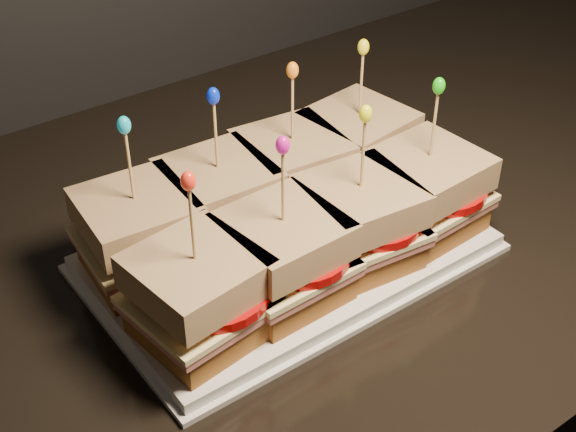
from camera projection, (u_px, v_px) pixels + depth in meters
granite_slab at (193, 270)px, 0.82m from camera, size 2.54×0.72×0.04m
platter at (288, 253)px, 0.80m from camera, size 0.37×0.23×0.02m
platter_rim at (288, 258)px, 0.80m from camera, size 0.39×0.24×0.01m
sandwich_0_bread_bot at (142, 259)px, 0.76m from camera, size 0.10×0.10×0.03m
sandwich_0_ham at (140, 244)px, 0.75m from camera, size 0.11×0.11×0.01m
sandwich_0_cheese at (140, 238)px, 0.74m from camera, size 0.12×0.11×0.01m
sandwich_0_tomato at (153, 230)px, 0.74m from camera, size 0.10×0.10×0.01m
sandwich_0_bread_top at (136, 213)px, 0.73m from camera, size 0.11×0.11×0.03m
sandwich_0_pick at (130, 170)px, 0.70m from camera, size 0.00×0.00×0.09m
sandwich_0_frill at (124, 125)px, 0.67m from camera, size 0.01×0.01×0.02m
sandwich_1_bread_bot at (221, 225)px, 0.80m from camera, size 0.10×0.10×0.03m
sandwich_1_ham at (220, 211)px, 0.79m from camera, size 0.11×0.11×0.01m
sandwich_1_cheese at (220, 206)px, 0.79m from camera, size 0.11×0.11×0.01m
sandwich_1_tomato at (233, 198)px, 0.78m from camera, size 0.10×0.10×0.01m
sandwich_1_bread_top at (218, 181)px, 0.77m from camera, size 0.10×0.10×0.03m
sandwich_1_pick at (216, 139)px, 0.74m from camera, size 0.00×0.00×0.09m
sandwich_1_frill at (213, 96)px, 0.72m from camera, size 0.01×0.01×0.02m
sandwich_2_bread_bot at (292, 196)px, 0.84m from camera, size 0.11×0.11×0.03m
sandwich_2_ham at (292, 182)px, 0.83m from camera, size 0.12×0.11×0.01m
sandwich_2_cheese at (292, 176)px, 0.83m from camera, size 0.12×0.12×0.01m
sandwich_2_tomato at (305, 169)px, 0.83m from camera, size 0.10×0.10×0.01m
sandwich_2_bread_top at (292, 153)px, 0.81m from camera, size 0.11×0.11×0.03m
sandwich_2_pick at (292, 112)px, 0.79m from camera, size 0.00×0.00×0.09m
sandwich_2_frill at (292, 70)px, 0.76m from camera, size 0.01×0.01×0.02m
sandwich_3_bread_bot at (356, 169)px, 0.89m from camera, size 0.11×0.11×0.03m
sandwich_3_ham at (357, 155)px, 0.88m from camera, size 0.12×0.11×0.01m
sandwich_3_cheese at (357, 150)px, 0.87m from camera, size 0.12×0.12×0.01m
sandwich_3_tomato at (370, 143)px, 0.87m from camera, size 0.10×0.10×0.01m
sandwich_3_bread_top at (359, 127)px, 0.85m from camera, size 0.11×0.11×0.03m
sandwich_3_pick at (361, 88)px, 0.83m from camera, size 0.00×0.00×0.09m
sandwich_3_frill at (363, 47)px, 0.80m from camera, size 0.01×0.01×0.02m
sandwich_4_bread_bot at (201, 321)px, 0.69m from camera, size 0.11×0.11×0.03m
sandwich_4_ham at (199, 306)px, 0.68m from camera, size 0.12×0.11×0.01m
sandwich_4_cheese at (199, 300)px, 0.68m from camera, size 0.12×0.12×0.01m
sandwich_4_tomato at (214, 291)px, 0.67m from camera, size 0.10×0.10×0.01m
sandwich_4_bread_top at (196, 274)px, 0.66m from camera, size 0.11×0.11×0.03m
sandwich_4_pick at (192, 229)px, 0.63m from camera, size 0.00×0.00×0.09m
sandwich_4_frill at (188, 181)px, 0.61m from camera, size 0.01×0.01×0.02m
sandwich_5_bread_bot at (283, 281)px, 0.73m from camera, size 0.10×0.10×0.03m
sandwich_5_ham at (283, 267)px, 0.72m from camera, size 0.11×0.10×0.01m
sandwich_5_cheese at (283, 260)px, 0.72m from camera, size 0.11×0.11×0.01m
sandwich_5_tomato at (298, 252)px, 0.72m from camera, size 0.10×0.10×0.01m
sandwich_5_bread_top at (283, 235)px, 0.70m from camera, size 0.10×0.10×0.03m
sandwich_5_pick at (283, 191)px, 0.67m from camera, size 0.00×0.00×0.09m
sandwich_5_frill at (283, 145)px, 0.65m from camera, size 0.01×0.01×0.02m
sandwich_6_bread_bot at (357, 246)px, 0.78m from camera, size 0.11×0.11×0.03m
sandwich_6_ham at (358, 231)px, 0.76m from camera, size 0.12×0.11×0.01m
sandwich_6_cheese at (358, 226)px, 0.76m from camera, size 0.12×0.12×0.01m
sandwich_6_tomato at (373, 218)px, 0.76m from camera, size 0.10×0.10×0.01m
sandwich_6_bread_top at (360, 201)px, 0.74m from camera, size 0.11×0.11×0.03m
sandwich_6_pick at (363, 158)px, 0.72m from camera, size 0.00×0.00×0.09m
sandwich_6_frill at (366, 114)px, 0.69m from camera, size 0.01×0.01×0.02m
sandwich_7_bread_bot at (423, 214)px, 0.82m from camera, size 0.10×0.10×0.03m
sandwich_7_ham at (425, 200)px, 0.81m from camera, size 0.11×0.11×0.01m
sandwich_7_cheese at (426, 194)px, 0.80m from camera, size 0.11×0.11×0.01m
sandwich_7_tomato at (439, 187)px, 0.80m from camera, size 0.10×0.10×0.01m
sandwich_7_bread_top at (429, 170)px, 0.79m from camera, size 0.10×0.10×0.03m
sandwich_7_pick at (434, 129)px, 0.76m from camera, size 0.00×0.00×0.09m
sandwich_7_frill at (439, 86)px, 0.73m from camera, size 0.01×0.01×0.02m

